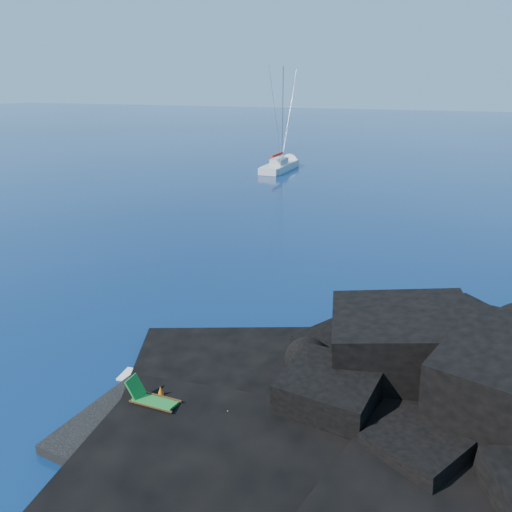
{
  "coord_description": "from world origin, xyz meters",
  "views": [
    {
      "loc": [
        10.82,
        -11.25,
        10.95
      ],
      "look_at": [
        1.67,
        12.4,
        2.0
      ],
      "focal_mm": 35.0,
      "sensor_mm": 36.0,
      "label": 1
    }
  ],
  "objects_px": {
    "deck_chair": "(155,396)",
    "marker_cone": "(161,394)",
    "sunbather": "(214,414)",
    "sailboat": "(280,170)"
  },
  "relations": [
    {
      "from": "deck_chair",
      "to": "marker_cone",
      "type": "xyz_separation_m",
      "value": [
        -0.08,
        0.48,
        -0.28
      ]
    },
    {
      "from": "deck_chair",
      "to": "sailboat",
      "type": "bearing_deg",
      "value": 104.17
    },
    {
      "from": "sunbather",
      "to": "marker_cone",
      "type": "bearing_deg",
      "value": 153.32
    },
    {
      "from": "sunbather",
      "to": "marker_cone",
      "type": "xyz_separation_m",
      "value": [
        -2.12,
        0.15,
        0.14
      ]
    },
    {
      "from": "marker_cone",
      "to": "deck_chair",
      "type": "bearing_deg",
      "value": -80.66
    },
    {
      "from": "deck_chair",
      "to": "sunbather",
      "type": "relative_size",
      "value": 0.97
    },
    {
      "from": "sailboat",
      "to": "sunbather",
      "type": "bearing_deg",
      "value": -72.57
    },
    {
      "from": "sunbather",
      "to": "sailboat",
      "type": "bearing_deg",
      "value": 83.35
    },
    {
      "from": "sailboat",
      "to": "deck_chair",
      "type": "distance_m",
      "value": 50.81
    },
    {
      "from": "marker_cone",
      "to": "sailboat",
      "type": "bearing_deg",
      "value": 103.78
    }
  ]
}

